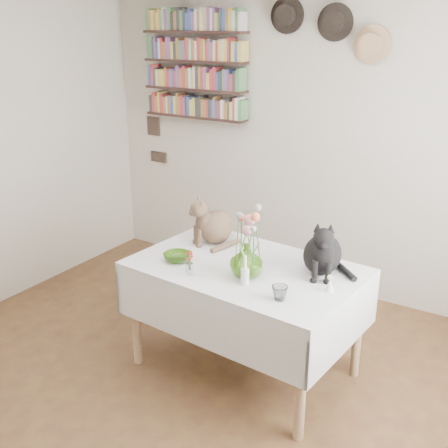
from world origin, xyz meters
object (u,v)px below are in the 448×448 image
Objects in this scene: flower_vase at (246,260)px; bookshelf_unit at (195,65)px; dining_table at (245,292)px; tabby_cat at (216,218)px; black_cat at (323,244)px.

bookshelf_unit is at bearing 132.90° from flower_vase.
tabby_cat is (-0.38, 0.25, 0.36)m from dining_table.
flower_vase is (-0.36, -0.29, -0.08)m from black_cat.
black_cat is 2.30m from bookshelf_unit.
bookshelf_unit is (-1.75, 1.20, 0.90)m from black_cat.
black_cat reaches higher than flower_vase.
tabby_cat reaches higher than dining_table.
tabby_cat is 0.94× the size of black_cat.
tabby_cat is 1.67× the size of flower_vase.
flower_vase reaches higher than dining_table.
flower_vase is at bearing -47.10° from bookshelf_unit.
black_cat is at bearing -34.37° from bookshelf_unit.
dining_table is at bearing -46.17° from bookshelf_unit.
tabby_cat is 0.82m from black_cat.
black_cat reaches higher than dining_table.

